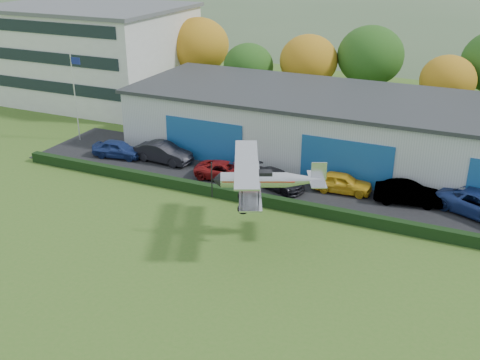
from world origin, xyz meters
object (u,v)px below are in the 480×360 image
at_px(car_2, 225,171).
at_px(car_3, 277,179).
at_px(car_0, 118,149).
at_px(car_5, 408,193).
at_px(office_block, 93,52).
at_px(car_1, 163,153).
at_px(hangar, 365,129).
at_px(biplane, 263,178).
at_px(car_4, 342,183).
at_px(flagpole, 75,90).

xyz_separation_m(car_2, car_3, (4.21, 0.04, 0.02)).
bearing_deg(car_0, car_5, -96.09).
relative_size(office_block, car_3, 4.41).
bearing_deg(car_1, car_0, 102.04).
xyz_separation_m(car_1, car_2, (6.26, -1.11, -0.16)).
distance_m(hangar, biplane, 16.24).
bearing_deg(office_block, car_4, -23.43).
bearing_deg(car_5, car_4, 81.01).
height_order(office_block, car_2, office_block).
distance_m(car_3, car_4, 4.84).
xyz_separation_m(office_block, car_5, (37.90, -14.36, -4.39)).
distance_m(office_block, car_0, 21.09).
bearing_deg(car_5, hangar, 24.69).
distance_m(flagpole, car_3, 20.94).
relative_size(car_2, car_4, 1.10).
relative_size(hangar, car_5, 8.65).
bearing_deg(car_0, hangar, -74.90).
relative_size(car_2, car_5, 1.01).
height_order(flagpole, car_0, flagpole).
bearing_deg(hangar, car_0, -156.73).
relative_size(office_block, car_2, 4.33).
bearing_deg(car_3, office_block, 79.42).
bearing_deg(car_1, hangar, -60.27).
bearing_deg(office_block, car_2, -32.87).
distance_m(car_2, car_3, 4.21).
height_order(car_0, car_4, car_0).
distance_m(car_0, car_3, 14.60).
distance_m(hangar, office_block, 33.84).
bearing_deg(biplane, office_block, 118.74).
distance_m(flagpole, car_5, 30.08).
bearing_deg(biplane, hangar, 56.52).
xyz_separation_m(car_1, biplane, (12.36, -8.41, 3.12)).
distance_m(car_0, car_1, 4.17).
relative_size(car_0, car_1, 0.88).
bearing_deg(office_block, car_0, -47.63).
xyz_separation_m(flagpole, car_1, (9.90, -1.58, -3.92)).
bearing_deg(flagpole, car_1, -9.06).
relative_size(car_0, car_5, 0.93).
height_order(flagpole, car_1, flagpole).
xyz_separation_m(car_0, car_5, (24.00, 0.88, 0.03)).
xyz_separation_m(office_block, car_3, (28.49, -15.65, -4.49)).
relative_size(car_1, car_2, 1.04).
bearing_deg(car_2, car_1, 75.07).
xyz_separation_m(car_4, car_5, (4.75, 0.01, 0.03)).
relative_size(car_0, biplane, 0.56).
distance_m(car_2, car_4, 8.98).
distance_m(car_0, car_2, 10.38).
height_order(car_2, car_5, car_5).
height_order(hangar, car_3, hangar).
xyz_separation_m(flagpole, biplane, (22.26, -9.99, -0.79)).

